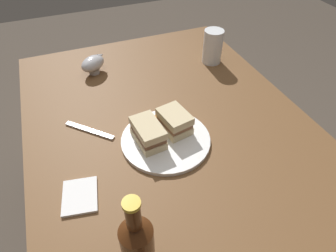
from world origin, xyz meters
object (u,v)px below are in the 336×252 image
object	(u,v)px
napkin	(80,196)
plate	(166,140)
sandwich_half_right	(148,133)
pint_glass	(212,49)
gravy_boat	(93,63)
cider_bottle	(138,246)
sandwich_half_left	(176,121)
fork	(90,130)

from	to	relation	value
napkin	plate	bearing A→B (deg)	-69.07
sandwich_half_right	pint_glass	xyz separation A→B (m)	(0.37, -0.41, 0.01)
pint_glass	gravy_boat	xyz separation A→B (m)	(0.10, 0.49, -0.02)
gravy_boat	cider_bottle	xyz separation A→B (m)	(-0.82, 0.06, 0.06)
sandwich_half_right	gravy_boat	bearing A→B (deg)	9.36
sandwich_half_left	gravy_boat	distance (m)	0.48
sandwich_half_right	fork	xyz separation A→B (m)	(0.12, 0.16, -0.04)
sandwich_half_right	gravy_boat	xyz separation A→B (m)	(0.47, 0.08, -0.00)
gravy_boat	fork	distance (m)	0.36
sandwich_half_left	sandwich_half_right	distance (m)	0.10
gravy_boat	fork	size ratio (longest dim) A/B	0.72
pint_glass	sandwich_half_left	bearing A→B (deg)	138.18
sandwich_half_left	napkin	world-z (taller)	sandwich_half_left
sandwich_half_left	pint_glass	size ratio (longest dim) A/B	0.84
sandwich_half_right	napkin	world-z (taller)	sandwich_half_right
pint_glass	gravy_boat	bearing A→B (deg)	78.75
sandwich_half_right	fork	bearing A→B (deg)	52.66
plate	cider_bottle	xyz separation A→B (m)	(-0.34, 0.19, 0.09)
plate	gravy_boat	distance (m)	0.50
gravy_boat	napkin	size ratio (longest dim) A/B	1.18
plate	fork	distance (m)	0.25
cider_bottle	sandwich_half_left	bearing A→B (deg)	-32.49
plate	napkin	size ratio (longest dim) A/B	2.54
gravy_boat	pint_glass	bearing A→B (deg)	-101.25
sandwich_half_left	fork	bearing A→B (deg)	68.20
gravy_boat	fork	bearing A→B (deg)	166.21
sandwich_half_right	pint_glass	distance (m)	0.55
plate	sandwich_half_right	distance (m)	0.07
sandwich_half_left	plate	bearing A→B (deg)	122.91
sandwich_half_left	cider_bottle	size ratio (longest dim) A/B	0.47
napkin	cider_bottle	bearing A→B (deg)	-157.66
cider_bottle	plate	bearing A→B (deg)	-29.18
sandwich_half_left	gravy_boat	world-z (taller)	sandwich_half_left
sandwich_half_left	pint_glass	world-z (taller)	pint_glass
gravy_boat	cider_bottle	distance (m)	0.82
fork	pint_glass	bearing A→B (deg)	-111.72
sandwich_half_left	fork	world-z (taller)	sandwich_half_left
sandwich_half_right	cider_bottle	world-z (taller)	cider_bottle
sandwich_half_right	gravy_boat	size ratio (longest dim) A/B	0.99
cider_bottle	sandwich_half_right	bearing A→B (deg)	-21.35
fork	gravy_boat	bearing A→B (deg)	-58.79
pint_glass	plate	bearing A→B (deg)	136.62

